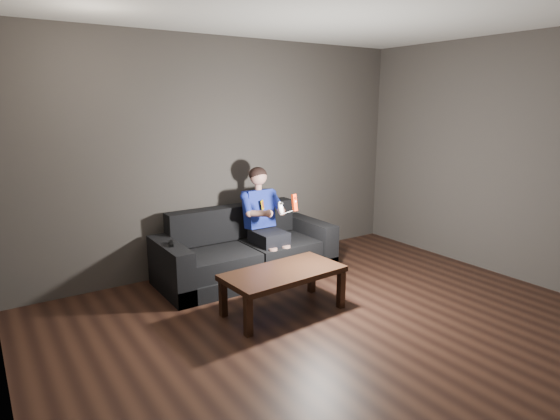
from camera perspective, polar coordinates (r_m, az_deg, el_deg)
floor at (r=4.04m, az=10.94°, el=-16.32°), size 5.00×5.00×0.00m
back_wall at (r=5.61m, az=-6.72°, el=6.61°), size 5.00×0.04×2.70m
right_wall at (r=5.64m, az=30.08°, el=5.00°), size 0.04×5.00×2.70m
sofa at (r=5.41m, az=-4.23°, el=-5.49°), size 2.01×0.87×0.78m
child at (r=5.36m, az=-1.96°, el=-0.56°), size 0.49×0.60×1.21m
wii_remote_red at (r=4.98m, az=1.77°, el=0.92°), size 0.05×0.07×0.18m
nunchuk_white at (r=4.90m, az=0.06°, el=0.28°), size 0.07×0.10×0.14m
wii_remote_black at (r=4.89m, az=-13.15°, el=-4.01°), size 0.08×0.16×0.03m
coffee_table at (r=4.46m, az=0.40°, el=-8.05°), size 1.18×0.64×0.42m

